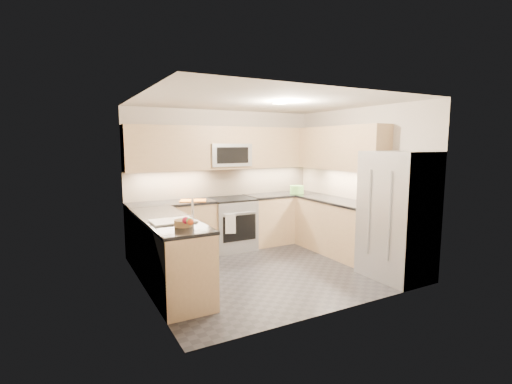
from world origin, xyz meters
name	(u,v)px	position (x,y,z in m)	size (l,w,h in m)	color
floor	(267,269)	(0.00, 0.00, 0.00)	(3.60, 3.20, 0.00)	#27262C
ceiling	(268,102)	(0.00, 0.00, 2.50)	(3.60, 3.20, 0.02)	beige
wall_back	(224,179)	(0.00, 1.60, 1.25)	(3.60, 0.02, 2.50)	beige
wall_front	(340,203)	(0.00, -1.60, 1.25)	(3.60, 0.02, 2.50)	beige
wall_left	(143,196)	(-1.80, 0.00, 1.25)	(0.02, 3.20, 2.50)	beige
wall_right	(358,182)	(1.80, 0.00, 1.25)	(0.02, 3.20, 2.50)	beige
base_cab_back_left	(172,231)	(-1.09, 1.30, 0.45)	(1.42, 0.60, 0.90)	tan
base_cab_back_right	(282,218)	(1.09, 1.30, 0.45)	(1.42, 0.60, 0.90)	tan
base_cab_right	(337,228)	(1.50, 0.15, 0.45)	(0.60, 1.70, 0.90)	tan
base_cab_peninsula	(169,255)	(-1.50, 0.00, 0.45)	(0.60, 2.00, 0.90)	tan
countertop_back_left	(171,203)	(-1.09, 1.30, 0.92)	(1.42, 0.63, 0.04)	black
countertop_back_right	(282,195)	(1.09, 1.30, 0.92)	(1.42, 0.63, 0.04)	black
countertop_right	(338,201)	(1.50, 0.15, 0.92)	(0.63, 1.70, 0.04)	black
countertop_peninsula	(167,220)	(-1.50, 0.00, 0.92)	(0.63, 2.00, 0.04)	black
upper_cab_back	(227,148)	(0.00, 1.43, 1.83)	(3.60, 0.35, 0.75)	tan
upper_cab_right	(340,148)	(1.62, 0.28, 1.83)	(0.35, 1.95, 0.75)	tan
backsplash_back	(224,182)	(0.00, 1.60, 1.20)	(3.60, 0.01, 0.51)	#C2AA8C
backsplash_right	(340,183)	(1.80, 0.45, 1.20)	(0.01, 2.30, 0.51)	#C2AA8C
gas_range	(232,224)	(0.00, 1.28, 0.46)	(0.76, 0.65, 0.91)	#A0A3A8
range_cooktop	(231,199)	(0.00, 1.28, 0.92)	(0.76, 0.65, 0.03)	black
oven_door_glass	(240,228)	(0.00, 0.95, 0.45)	(0.62, 0.02, 0.45)	black
oven_handle	(240,213)	(0.00, 0.93, 0.72)	(0.02, 0.02, 0.60)	#B2B5BA
microwave	(228,155)	(0.00, 1.40, 1.70)	(0.76, 0.40, 0.40)	#9A9DA2
microwave_door	(233,155)	(0.00, 1.20, 1.70)	(0.60, 0.01, 0.28)	black
refrigerator	(397,215)	(1.45, -1.15, 0.90)	(0.70, 0.90, 1.80)	#A7A9AF
fridge_handle_left	(389,217)	(1.08, -1.33, 0.95)	(0.02, 0.02, 1.20)	#B2B5BA
fridge_handle_right	(369,212)	(1.08, -0.97, 0.95)	(0.02, 0.02, 1.20)	#B2B5BA
sink_basin	(173,227)	(-1.50, -0.25, 0.88)	(0.52, 0.38, 0.16)	white
faucet	(193,209)	(-1.24, -0.25, 1.08)	(0.03, 0.03, 0.28)	silver
utensil_bowl	(297,190)	(1.35, 1.18, 1.02)	(0.27, 0.27, 0.15)	#69B34C
cutting_board	(193,201)	(-0.72, 1.24, 0.95)	(0.43, 0.30, 0.01)	orange
fruit_basket	(183,223)	(-1.46, -0.56, 0.98)	(0.21, 0.21, 0.08)	#A7804D
fruit_apple	(186,220)	(-1.50, -0.77, 1.05)	(0.08, 0.08, 0.08)	#B81533
fruit_pear	(190,221)	(-1.47, -0.83, 1.05)	(0.07, 0.07, 0.07)	#57C152
dish_towel_check	(231,224)	(-0.19, 0.91, 0.55)	(0.17, 0.01, 0.33)	white
fruit_orange	(191,222)	(-1.48, -0.87, 1.05)	(0.07, 0.07, 0.07)	#E54D19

